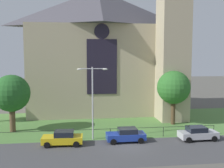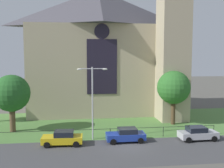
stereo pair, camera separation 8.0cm
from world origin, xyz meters
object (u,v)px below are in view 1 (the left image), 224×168
object	(u,v)px
tree_right_near	(174,88)
church_building	(103,50)
streetlamp_near	(93,94)
parked_car_blue	(126,135)
parked_car_yellow	(63,138)
parked_car_silver	(198,133)
tree_left_near	(12,94)

from	to	relation	value
tree_right_near	church_building	bearing A→B (deg)	130.27
streetlamp_near	church_building	bearing A→B (deg)	79.93
church_building	parked_car_blue	distance (m)	19.39
church_building	parked_car_yellow	xyz separation A→B (m)	(-5.99, -17.13, -9.53)
tree_right_near	parked_car_silver	distance (m)	8.39
church_building	parked_car_yellow	distance (m)	20.50
tree_left_near	parked_car_yellow	world-z (taller)	tree_left_near
streetlamp_near	parked_car_blue	xyz separation A→B (m)	(3.53, -1.33, -4.43)
tree_right_near	parked_car_yellow	world-z (taller)	tree_right_near
tree_left_near	streetlamp_near	world-z (taller)	streetlamp_near
streetlamp_near	parked_car_blue	bearing A→B (deg)	-20.61
church_building	parked_car_blue	xyz separation A→B (m)	(0.77, -16.87, -9.53)
church_building	streetlamp_near	world-z (taller)	church_building
streetlamp_near	parked_car_yellow	distance (m)	5.71
church_building	parked_car_silver	xyz separation A→B (m)	(8.78, -17.24, -9.53)
parked_car_silver	parked_car_yellow	bearing A→B (deg)	177.98
parked_car_yellow	parked_car_blue	bearing A→B (deg)	-174.96
tree_right_near	streetlamp_near	size ratio (longest dim) A/B	0.90
tree_right_near	tree_left_near	bearing A→B (deg)	-177.30
tree_left_near	parked_car_blue	distance (m)	14.92
church_building	streetlamp_near	distance (m)	16.59
parked_car_yellow	church_building	bearing A→B (deg)	-106.48
tree_right_near	streetlamp_near	bearing A→B (deg)	-153.96
parked_car_silver	tree_left_near	bearing A→B (deg)	162.03
streetlamp_near	parked_car_silver	size ratio (longest dim) A/B	1.91
parked_car_blue	parked_car_silver	bearing A→B (deg)	176.46
tree_left_near	parked_car_yellow	size ratio (longest dim) A/B	1.64
streetlamp_near	parked_car_blue	world-z (taller)	streetlamp_near
tree_right_near	parked_car_blue	world-z (taller)	tree_right_near
church_building	tree_left_near	size ratio (longest dim) A/B	3.70
streetlamp_near	parked_car_yellow	xyz separation A→B (m)	(-3.24, -1.59, -4.43)
tree_right_near	streetlamp_near	distance (m)	12.53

